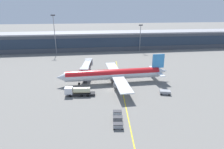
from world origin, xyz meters
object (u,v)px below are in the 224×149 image
object	(u,v)px
pushback_tug	(165,92)
main_airliner	(114,74)
fuel_tanker	(78,91)
baggage_cart_1	(118,119)
baggage_cart_0	(118,126)
baggage_cart_2	(117,113)

from	to	relation	value
pushback_tug	main_airliner	bearing A→B (deg)	141.28
fuel_tanker	pushback_tug	bearing A→B (deg)	-5.59
fuel_tanker	baggage_cart_1	bearing A→B (deg)	-57.91
main_airliner	baggage_cart_0	bearing A→B (deg)	-96.46
pushback_tug	baggage_cart_1	bearing A→B (deg)	-142.88
main_airliner	baggage_cart_0	size ratio (longest dim) A/B	16.88
baggage_cart_1	baggage_cart_2	bearing A→B (deg)	82.47
main_airliner	baggage_cart_1	size ratio (longest dim) A/B	16.88
baggage_cart_1	baggage_cart_2	world-z (taller)	same
baggage_cart_2	baggage_cart_0	bearing A→B (deg)	-97.53
pushback_tug	baggage_cart_1	distance (m)	25.49
main_airliner	pushback_tug	world-z (taller)	main_airliner
baggage_cart_1	pushback_tug	bearing A→B (deg)	37.12
baggage_cart_1	baggage_cart_0	bearing A→B (deg)	-97.53
fuel_tanker	baggage_cart_2	world-z (taller)	fuel_tanker
fuel_tanker	baggage_cart_0	world-z (taller)	fuel_tanker
fuel_tanker	baggage_cart_0	size ratio (longest dim) A/B	3.88
pushback_tug	fuel_tanker	bearing A→B (deg)	174.41
fuel_tanker	pushback_tug	world-z (taller)	fuel_tanker
baggage_cart_0	baggage_cart_2	xyz separation A→B (m)	(0.84, 6.34, 0.00)
main_airliner	baggage_cart_1	xyz separation A→B (m)	(-3.24, -29.09, -3.09)
pushback_tug	baggage_cart_0	size ratio (longest dim) A/B	1.52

